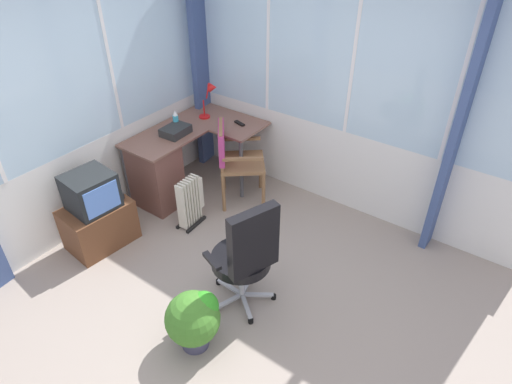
{
  "coord_description": "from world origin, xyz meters",
  "views": [
    {
      "loc": [
        -1.95,
        -1.64,
        3.03
      ],
      "look_at": [
        0.82,
        0.34,
        0.63
      ],
      "focal_mm": 30.83,
      "sensor_mm": 36.0,
      "label": 1
    }
  ],
  "objects": [
    {
      "name": "tv_on_stand",
      "position": [
        -0.09,
        1.62,
        0.36
      ],
      "size": [
        0.68,
        0.5,
        0.82
      ],
      "color": "brown",
      "rests_on": "ground"
    },
    {
      "name": "north_window_panel",
      "position": [
        -0.0,
        1.99,
        1.39
      ],
      "size": [
        3.86,
        0.07,
        2.78
      ],
      "color": "silver",
      "rests_on": "ground"
    },
    {
      "name": "potted_plant",
      "position": [
        -0.44,
        0.02,
        0.3
      ],
      "size": [
        0.43,
        0.43,
        0.52
      ],
      "color": "#3F3E58",
      "rests_on": "ground"
    },
    {
      "name": "tv_remote",
      "position": [
        1.65,
        1.17,
        0.78
      ],
      "size": [
        0.08,
        0.16,
        0.02
      ],
      "primitive_type": "cube",
      "rotation": [
        0.0,
        0.0,
        -0.26
      ],
      "color": "black",
      "rests_on": "desk"
    },
    {
      "name": "curtain_east_far",
      "position": [
        1.88,
        -1.08,
        1.34
      ],
      "size": [
        0.31,
        0.08,
        2.68
      ],
      "primitive_type": "cube",
      "rotation": [
        0.0,
        0.0,
        -0.02
      ],
      "color": "#3D5182",
      "rests_on": "ground"
    },
    {
      "name": "spray_bottle",
      "position": [
        1.16,
        1.68,
        0.87
      ],
      "size": [
        0.06,
        0.06,
        0.22
      ],
      "color": "#3FB3CE",
      "rests_on": "desk"
    },
    {
      "name": "wooden_armchair",
      "position": [
        1.28,
        1.0,
        0.61
      ],
      "size": [
        0.68,
        0.68,
        0.95
      ],
      "color": "brown",
      "rests_on": "ground"
    },
    {
      "name": "ground",
      "position": [
        0.0,
        0.0,
        -0.03
      ],
      "size": [
        4.86,
        4.92,
        0.06
      ],
      "primitive_type": "cube",
      "color": "gray"
    },
    {
      "name": "east_window_panel",
      "position": [
        1.96,
        0.0,
        1.39
      ],
      "size": [
        0.07,
        3.92,
        2.78
      ],
      "color": "silver",
      "rests_on": "ground"
    },
    {
      "name": "paper_tray",
      "position": [
        1.05,
        1.59,
        0.81
      ],
      "size": [
        0.31,
        0.24,
        0.09
      ],
      "primitive_type": "cube",
      "rotation": [
        0.0,
        0.0,
        0.05
      ],
      "color": "#2A2C2C",
      "rests_on": "desk"
    },
    {
      "name": "space_heater",
      "position": [
        0.68,
        1.09,
        0.28
      ],
      "size": [
        0.36,
        0.19,
        0.56
      ],
      "color": "silver",
      "rests_on": "ground"
    },
    {
      "name": "curtain_corner",
      "position": [
        1.83,
        1.86,
        1.34
      ],
      "size": [
        0.31,
        0.11,
        2.68
      ],
      "primitive_type": "cube",
      "rotation": [
        0.0,
        0.0,
        0.12
      ],
      "color": "#3D5182",
      "rests_on": "ground"
    },
    {
      "name": "desk",
      "position": [
        0.81,
        1.63,
        0.42
      ],
      "size": [
        1.42,
        1.04,
        0.77
      ],
      "color": "brown",
      "rests_on": "ground"
    },
    {
      "name": "desk_lamp",
      "position": [
        1.63,
        1.56,
        1.04
      ],
      "size": [
        0.23,
        0.2,
        0.41
      ],
      "color": "red",
      "rests_on": "desk"
    },
    {
      "name": "office_chair",
      "position": [
        0.11,
        -0.07,
        0.61
      ],
      "size": [
        0.63,
        0.59,
        1.09
      ],
      "color": "#B7B7BF",
      "rests_on": "ground"
    }
  ]
}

